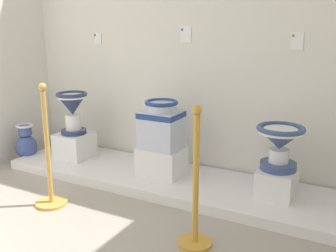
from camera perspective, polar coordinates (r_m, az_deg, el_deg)
wall_back at (r=3.80m, az=2.51°, el=16.15°), size 3.81×0.06×3.09m
display_platform at (r=3.66m, az=-0.89°, el=-7.80°), size 3.14×0.81×0.09m
plinth_block_leftmost at (r=4.19m, az=-13.63°, el=-2.80°), size 0.34×0.33×0.26m
antique_toilet_leftmost at (r=4.09m, az=-13.96°, el=2.72°), size 0.32×0.32×0.44m
plinth_block_slender_white at (r=3.61m, az=-0.96°, el=-5.19°), size 0.40×0.33×0.26m
antique_toilet_slender_white at (r=3.51m, az=-0.98°, el=0.35°), size 0.35×0.31×0.44m
plinth_block_tall_cobalt at (r=3.30m, az=15.78°, el=-7.99°), size 0.29×0.37×0.23m
antique_toilet_tall_cobalt at (r=3.19m, az=16.21°, el=-2.14°), size 0.38×0.38×0.36m
info_placard_first at (r=4.31m, az=-10.37°, el=12.66°), size 0.10×0.01×0.11m
info_placard_second at (r=3.75m, az=2.62°, el=13.36°), size 0.11×0.01×0.15m
info_placard_third at (r=3.44m, az=18.51°, el=11.82°), size 0.10×0.01×0.15m
decorative_vase_corner at (r=4.47m, az=-20.22°, el=-2.58°), size 0.23×0.23×0.41m
stanchion_post_near_left at (r=3.29m, az=-17.15°, el=-6.32°), size 0.26×0.26×1.01m
stanchion_post_near_right at (r=2.59m, az=4.08°, el=-11.26°), size 0.23×0.23×0.96m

